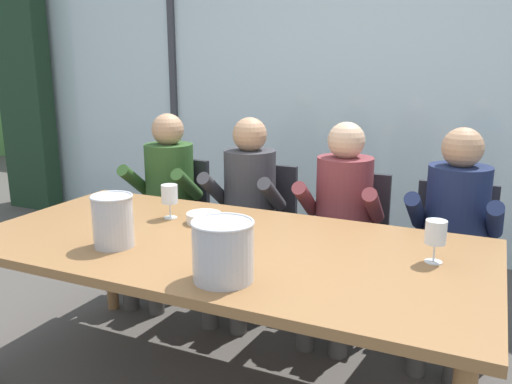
{
  "coord_description": "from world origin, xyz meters",
  "views": [
    {
      "loc": [
        1.06,
        -1.95,
        1.51
      ],
      "look_at": [
        0.0,
        0.35,
        0.89
      ],
      "focal_mm": 36.83,
      "sensor_mm": 36.0,
      "label": 1
    }
  ],
  "objects_px": {
    "chair_center": "(350,236)",
    "person_navy_polo": "(454,228)",
    "chair_right_of_center": "(453,253)",
    "ice_bucket_secondary": "(113,220)",
    "wine_glass_by_left_taster": "(436,234)",
    "person_olive_shirt": "(165,193)",
    "wine_glass_near_bucket": "(170,196)",
    "person_charcoal_jacket": "(245,203)",
    "tasting_bowl": "(204,218)",
    "dining_table": "(223,255)",
    "chair_near_curtain": "(175,213)",
    "ice_bucket_primary": "(223,250)",
    "person_maroon_top": "(340,214)",
    "chair_left_of_center": "(260,223)"
  },
  "relations": [
    {
      "from": "tasting_bowl",
      "to": "ice_bucket_primary",
      "type": "bearing_deg",
      "value": -54.18
    },
    {
      "from": "person_navy_polo",
      "to": "wine_glass_near_bucket",
      "type": "bearing_deg",
      "value": -153.18
    },
    {
      "from": "person_navy_polo",
      "to": "wine_glass_near_bucket",
      "type": "distance_m",
      "value": 1.47
    },
    {
      "from": "ice_bucket_secondary",
      "to": "wine_glass_near_bucket",
      "type": "height_order",
      "value": "ice_bucket_secondary"
    },
    {
      "from": "person_maroon_top",
      "to": "chair_center",
      "type": "bearing_deg",
      "value": 80.38
    },
    {
      "from": "ice_bucket_secondary",
      "to": "dining_table",
      "type": "bearing_deg",
      "value": 31.04
    },
    {
      "from": "person_charcoal_jacket",
      "to": "ice_bucket_secondary",
      "type": "height_order",
      "value": "person_charcoal_jacket"
    },
    {
      "from": "dining_table",
      "to": "person_charcoal_jacket",
      "type": "bearing_deg",
      "value": 109.46
    },
    {
      "from": "chair_near_curtain",
      "to": "chair_right_of_center",
      "type": "bearing_deg",
      "value": 5.81
    },
    {
      "from": "person_maroon_top",
      "to": "ice_bucket_secondary",
      "type": "xyz_separation_m",
      "value": [
        -0.71,
        -1.07,
        0.17
      ]
    },
    {
      "from": "person_navy_polo",
      "to": "tasting_bowl",
      "type": "height_order",
      "value": "person_navy_polo"
    },
    {
      "from": "dining_table",
      "to": "person_navy_polo",
      "type": "xyz_separation_m",
      "value": [
        0.9,
        0.83,
        0.01
      ]
    },
    {
      "from": "chair_right_of_center",
      "to": "wine_glass_by_left_taster",
      "type": "relative_size",
      "value": 5.04
    },
    {
      "from": "dining_table",
      "to": "chair_left_of_center",
      "type": "height_order",
      "value": "chair_left_of_center"
    },
    {
      "from": "person_olive_shirt",
      "to": "person_navy_polo",
      "type": "distance_m",
      "value": 1.79
    },
    {
      "from": "wine_glass_by_left_taster",
      "to": "person_olive_shirt",
      "type": "bearing_deg",
      "value": 158.39
    },
    {
      "from": "ice_bucket_secondary",
      "to": "chair_right_of_center",
      "type": "bearing_deg",
      "value": 42.16
    },
    {
      "from": "chair_center",
      "to": "person_olive_shirt",
      "type": "bearing_deg",
      "value": -174.74
    },
    {
      "from": "person_navy_polo",
      "to": "wine_glass_by_left_taster",
      "type": "height_order",
      "value": "person_navy_polo"
    },
    {
      "from": "tasting_bowl",
      "to": "wine_glass_near_bucket",
      "type": "relative_size",
      "value": 1.0
    },
    {
      "from": "chair_near_curtain",
      "to": "ice_bucket_primary",
      "type": "bearing_deg",
      "value": -44.21
    },
    {
      "from": "person_charcoal_jacket",
      "to": "wine_glass_by_left_taster",
      "type": "height_order",
      "value": "person_charcoal_jacket"
    },
    {
      "from": "dining_table",
      "to": "person_olive_shirt",
      "type": "height_order",
      "value": "person_olive_shirt"
    },
    {
      "from": "person_navy_polo",
      "to": "wine_glass_by_left_taster",
      "type": "distance_m",
      "value": 0.72
    },
    {
      "from": "chair_right_of_center",
      "to": "ice_bucket_secondary",
      "type": "height_order",
      "value": "ice_bucket_secondary"
    },
    {
      "from": "chair_right_of_center",
      "to": "person_olive_shirt",
      "type": "xyz_separation_m",
      "value": [
        -1.79,
        -0.11,
        0.17
      ]
    },
    {
      "from": "person_charcoal_jacket",
      "to": "ice_bucket_secondary",
      "type": "relative_size",
      "value": 5.24
    },
    {
      "from": "person_olive_shirt",
      "to": "ice_bucket_secondary",
      "type": "relative_size",
      "value": 5.24
    },
    {
      "from": "chair_center",
      "to": "person_navy_polo",
      "type": "bearing_deg",
      "value": -16.98
    },
    {
      "from": "person_charcoal_jacket",
      "to": "person_maroon_top",
      "type": "distance_m",
      "value": 0.6
    },
    {
      "from": "wine_glass_near_bucket",
      "to": "ice_bucket_primary",
      "type": "bearing_deg",
      "value": -43.25
    },
    {
      "from": "ice_bucket_secondary",
      "to": "wine_glass_near_bucket",
      "type": "relative_size",
      "value": 1.31
    },
    {
      "from": "dining_table",
      "to": "ice_bucket_primary",
      "type": "bearing_deg",
      "value": -61.69
    },
    {
      "from": "chair_near_curtain",
      "to": "person_maroon_top",
      "type": "xyz_separation_m",
      "value": [
        1.19,
        -0.13,
        0.17
      ]
    },
    {
      "from": "chair_left_of_center",
      "to": "chair_center",
      "type": "xyz_separation_m",
      "value": [
        0.6,
        -0.02,
        0.0
      ]
    },
    {
      "from": "chair_near_curtain",
      "to": "person_charcoal_jacket",
      "type": "distance_m",
      "value": 0.64
    },
    {
      "from": "dining_table",
      "to": "person_navy_polo",
      "type": "height_order",
      "value": "person_navy_polo"
    },
    {
      "from": "chair_near_curtain",
      "to": "wine_glass_near_bucket",
      "type": "height_order",
      "value": "wine_glass_near_bucket"
    },
    {
      "from": "chair_left_of_center",
      "to": "person_maroon_top",
      "type": "height_order",
      "value": "person_maroon_top"
    },
    {
      "from": "chair_right_of_center",
      "to": "ice_bucket_secondary",
      "type": "distance_m",
      "value": 1.8
    },
    {
      "from": "person_charcoal_jacket",
      "to": "tasting_bowl",
      "type": "relative_size",
      "value": 6.9
    },
    {
      "from": "tasting_bowl",
      "to": "chair_right_of_center",
      "type": "bearing_deg",
      "value": 32.8
    },
    {
      "from": "chair_near_curtain",
      "to": "wine_glass_by_left_taster",
      "type": "xyz_separation_m",
      "value": [
        1.77,
        -0.83,
        0.35
      ]
    },
    {
      "from": "person_charcoal_jacket",
      "to": "tasting_bowl",
      "type": "bearing_deg",
      "value": -86.5
    },
    {
      "from": "chair_center",
      "to": "person_navy_polo",
      "type": "relative_size",
      "value": 0.73
    },
    {
      "from": "dining_table",
      "to": "ice_bucket_secondary",
      "type": "relative_size",
      "value": 10.03
    },
    {
      "from": "wine_glass_by_left_taster",
      "to": "ice_bucket_primary",
      "type": "bearing_deg",
      "value": -143.56
    },
    {
      "from": "dining_table",
      "to": "tasting_bowl",
      "type": "bearing_deg",
      "value": 135.95
    },
    {
      "from": "tasting_bowl",
      "to": "wine_glass_by_left_taster",
      "type": "distance_m",
      "value": 1.11
    },
    {
      "from": "dining_table",
      "to": "wine_glass_near_bucket",
      "type": "bearing_deg",
      "value": 152.93
    }
  ]
}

